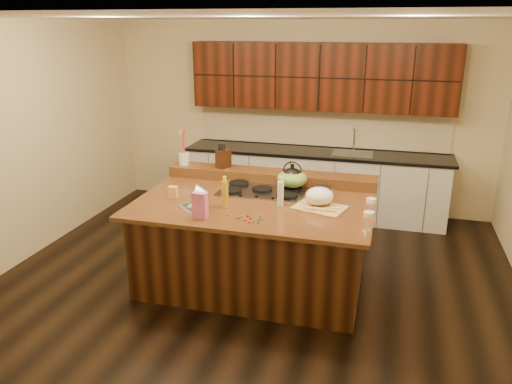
# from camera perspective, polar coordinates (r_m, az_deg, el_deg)

# --- Properties ---
(room) EXTENTS (5.52, 5.02, 2.72)m
(room) POSITION_cam_1_polar(r_m,az_deg,el_deg) (4.97, -0.15, 3.65)
(room) COLOR black
(room) RESTS_ON ground
(island) EXTENTS (2.40, 1.60, 0.92)m
(island) POSITION_cam_1_polar(r_m,az_deg,el_deg) (5.27, -0.14, -5.70)
(island) COLOR black
(island) RESTS_ON ground
(back_ledge) EXTENTS (2.40, 0.30, 0.12)m
(back_ledge) POSITION_cam_1_polar(r_m,az_deg,el_deg) (5.72, 1.72, 1.83)
(back_ledge) COLOR black
(back_ledge) RESTS_ON island
(cooktop) EXTENTS (0.92, 0.52, 0.05)m
(cooktop) POSITION_cam_1_polar(r_m,az_deg,el_deg) (5.37, 0.70, 0.18)
(cooktop) COLOR gray
(cooktop) RESTS_ON island
(back_counter) EXTENTS (3.70, 0.66, 2.40)m
(back_counter) POSITION_cam_1_polar(r_m,az_deg,el_deg) (7.11, 7.00, 5.10)
(back_counter) COLOR silver
(back_counter) RESTS_ON ground
(kettle) EXTENTS (0.26, 0.26, 0.21)m
(kettle) POSITION_cam_1_polar(r_m,az_deg,el_deg) (5.38, 4.15, 1.69)
(kettle) COLOR black
(kettle) RESTS_ON cooktop
(green_bowl) EXTENTS (0.35, 0.35, 0.18)m
(green_bowl) POSITION_cam_1_polar(r_m,az_deg,el_deg) (5.39, 4.15, 1.54)
(green_bowl) COLOR olive
(green_bowl) RESTS_ON cooktop
(laptop) EXTENTS (0.36, 0.36, 0.20)m
(laptop) POSITION_cam_1_polar(r_m,az_deg,el_deg) (4.94, -6.93, -1.19)
(laptop) COLOR #B7B7BC
(laptop) RESTS_ON island
(oil_bottle) EXTENTS (0.07, 0.07, 0.27)m
(oil_bottle) POSITION_cam_1_polar(r_m,az_deg,el_deg) (4.88, -3.57, -0.28)
(oil_bottle) COLOR gold
(oil_bottle) RESTS_ON island
(vinegar_bottle) EXTENTS (0.08, 0.08, 0.25)m
(vinegar_bottle) POSITION_cam_1_polar(r_m,az_deg,el_deg) (4.93, 2.82, -0.19)
(vinegar_bottle) COLOR silver
(vinegar_bottle) RESTS_ON island
(wooden_tray) EXTENTS (0.56, 0.47, 0.19)m
(wooden_tray) POSITION_cam_1_polar(r_m,az_deg,el_deg) (4.94, 7.27, -0.77)
(wooden_tray) COLOR tan
(wooden_tray) RESTS_ON island
(ramekin_a) EXTENTS (0.13, 0.13, 0.04)m
(ramekin_a) POSITION_cam_1_polar(r_m,az_deg,el_deg) (4.80, 12.77, -2.48)
(ramekin_a) COLOR white
(ramekin_a) RESTS_ON island
(ramekin_b) EXTENTS (0.10, 0.10, 0.04)m
(ramekin_b) POSITION_cam_1_polar(r_m,az_deg,el_deg) (5.17, 13.02, -0.96)
(ramekin_b) COLOR white
(ramekin_b) RESTS_ON island
(ramekin_c) EXTENTS (0.10, 0.10, 0.04)m
(ramekin_c) POSITION_cam_1_polar(r_m,az_deg,el_deg) (5.21, 6.45, -0.44)
(ramekin_c) COLOR white
(ramekin_c) RESTS_ON island
(strainer_bowl) EXTENTS (0.31, 0.31, 0.09)m
(strainer_bowl) POSITION_cam_1_polar(r_m,az_deg,el_deg) (5.24, 7.51, -0.10)
(strainer_bowl) COLOR #996B3F
(strainer_bowl) RESTS_ON island
(kitchen_timer) EXTENTS (0.10, 0.10, 0.07)m
(kitchen_timer) POSITION_cam_1_polar(r_m,az_deg,el_deg) (4.49, 12.53, -3.80)
(kitchen_timer) COLOR silver
(kitchen_timer) RESTS_ON island
(pink_bag) EXTENTS (0.14, 0.08, 0.25)m
(pink_bag) POSITION_cam_1_polar(r_m,az_deg,el_deg) (4.63, -6.42, -1.55)
(pink_bag) COLOR pink
(pink_bag) RESTS_ON island
(candy_plate) EXTENTS (0.19, 0.19, 0.01)m
(candy_plate) POSITION_cam_1_polar(r_m,az_deg,el_deg) (4.93, -7.19, -1.79)
(candy_plate) COLOR white
(candy_plate) RESTS_ON island
(package_box) EXTENTS (0.10, 0.07, 0.13)m
(package_box) POSITION_cam_1_polar(r_m,az_deg,el_deg) (5.23, -9.46, -0.04)
(package_box) COLOR #ECA653
(package_box) RESTS_ON island
(utensil_crock) EXTENTS (0.15, 0.15, 0.14)m
(utensil_crock) POSITION_cam_1_polar(r_m,az_deg,el_deg) (6.02, -8.24, 3.77)
(utensil_crock) COLOR white
(utensil_crock) RESTS_ON back_ledge
(knife_block) EXTENTS (0.17, 0.20, 0.21)m
(knife_block) POSITION_cam_1_polar(r_m,az_deg,el_deg) (5.83, -3.75, 3.80)
(knife_block) COLOR black
(knife_block) RESTS_ON back_ledge
(gumdrop_0) EXTENTS (0.02, 0.02, 0.02)m
(gumdrop_0) POSITION_cam_1_polar(r_m,az_deg,el_deg) (4.65, -1.90, -2.89)
(gumdrop_0) COLOR red
(gumdrop_0) RESTS_ON island
(gumdrop_1) EXTENTS (0.02, 0.02, 0.02)m
(gumdrop_1) POSITION_cam_1_polar(r_m,az_deg,el_deg) (4.53, 0.22, -3.51)
(gumdrop_1) COLOR #198C26
(gumdrop_1) RESTS_ON island
(gumdrop_2) EXTENTS (0.02, 0.02, 0.02)m
(gumdrop_2) POSITION_cam_1_polar(r_m,az_deg,el_deg) (4.58, -1.29, -3.22)
(gumdrop_2) COLOR red
(gumdrop_2) RESTS_ON island
(gumdrop_3) EXTENTS (0.02, 0.02, 0.02)m
(gumdrop_3) POSITION_cam_1_polar(r_m,az_deg,el_deg) (4.66, -1.81, -2.83)
(gumdrop_3) COLOR #198C26
(gumdrop_3) RESTS_ON island
(gumdrop_4) EXTENTS (0.02, 0.02, 0.02)m
(gumdrop_4) POSITION_cam_1_polar(r_m,az_deg,el_deg) (4.60, 0.27, -3.14)
(gumdrop_4) COLOR red
(gumdrop_4) RESTS_ON island
(gumdrop_5) EXTENTS (0.02, 0.02, 0.02)m
(gumdrop_5) POSITION_cam_1_polar(r_m,az_deg,el_deg) (4.64, -2.08, -2.96)
(gumdrop_5) COLOR #198C26
(gumdrop_5) RESTS_ON island
(gumdrop_6) EXTENTS (0.02, 0.02, 0.02)m
(gumdrop_6) POSITION_cam_1_polar(r_m,az_deg,el_deg) (4.54, -0.77, -3.46)
(gumdrop_6) COLOR red
(gumdrop_6) RESTS_ON island
(gumdrop_7) EXTENTS (0.02, 0.02, 0.02)m
(gumdrop_7) POSITION_cam_1_polar(r_m,az_deg,el_deg) (4.56, -0.31, -3.36)
(gumdrop_7) COLOR #198C26
(gumdrop_7) RESTS_ON island
(gumdrop_8) EXTENTS (0.02, 0.02, 0.02)m
(gumdrop_8) POSITION_cam_1_polar(r_m,az_deg,el_deg) (4.67, -1.95, -2.82)
(gumdrop_8) COLOR red
(gumdrop_8) RESTS_ON island
(gumdrop_9) EXTENTS (0.02, 0.02, 0.02)m
(gumdrop_9) POSITION_cam_1_polar(r_m,az_deg,el_deg) (4.66, 0.53, -2.82)
(gumdrop_9) COLOR #198C26
(gumdrop_9) RESTS_ON island
(gumdrop_10) EXTENTS (0.02, 0.02, 0.02)m
(gumdrop_10) POSITION_cam_1_polar(r_m,az_deg,el_deg) (4.69, -0.95, -2.72)
(gumdrop_10) COLOR red
(gumdrop_10) RESTS_ON island
(gumdrop_11) EXTENTS (0.02, 0.02, 0.02)m
(gumdrop_11) POSITION_cam_1_polar(r_m,az_deg,el_deg) (4.61, 0.71, -3.07)
(gumdrop_11) COLOR #198C26
(gumdrop_11) RESTS_ON island
(gumdrop_12) EXTENTS (0.02, 0.02, 0.02)m
(gumdrop_12) POSITION_cam_1_polar(r_m,az_deg,el_deg) (4.70, -3.28, -2.66)
(gumdrop_12) COLOR red
(gumdrop_12) RESTS_ON island
(gumdrop_13) EXTENTS (0.02, 0.02, 0.02)m
(gumdrop_13) POSITION_cam_1_polar(r_m,az_deg,el_deg) (4.72, -3.35, -2.61)
(gumdrop_13) COLOR #198C26
(gumdrop_13) RESTS_ON island
(gumdrop_14) EXTENTS (0.02, 0.02, 0.02)m
(gumdrop_14) POSITION_cam_1_polar(r_m,az_deg,el_deg) (4.63, -0.62, -2.98)
(gumdrop_14) COLOR red
(gumdrop_14) RESTS_ON island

